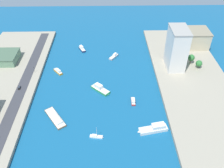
% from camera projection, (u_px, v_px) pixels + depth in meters
% --- Properties ---
extents(ground_plane, '(440.00, 440.00, 0.00)m').
position_uv_depth(ground_plane, '(98.00, 90.00, 230.49)').
color(ground_plane, '#145684').
extents(quay_west, '(70.00, 240.00, 3.14)m').
position_uv_depth(quay_west, '(196.00, 88.00, 231.17)').
color(quay_west, '#9E937F').
rests_on(quay_west, ground_plane).
extents(road_strip, '(9.90, 228.00, 0.15)m').
position_uv_depth(road_strip, '(22.00, 89.00, 227.23)').
color(road_strip, '#38383D').
rests_on(road_strip, quay_east).
extents(patrol_launch_navy, '(9.42, 14.21, 4.22)m').
position_uv_depth(patrol_launch_navy, '(82.00, 49.00, 288.99)').
color(patrol_launch_navy, '#1E284C').
rests_on(patrol_launch_navy, ground_plane).
extents(water_taxi_orange, '(10.93, 12.87, 4.06)m').
position_uv_depth(water_taxi_orange, '(58.00, 71.00, 252.46)').
color(water_taxi_orange, orange).
rests_on(water_taxi_orange, ground_plane).
extents(ferry_white_commuter, '(24.95, 10.75, 6.25)m').
position_uv_depth(ferry_white_commuter, '(154.00, 128.00, 190.01)').
color(ferry_white_commuter, silver).
rests_on(ferry_white_commuter, ground_plane).
extents(tugboat_red, '(3.41, 11.27, 4.04)m').
position_uv_depth(tugboat_red, '(133.00, 101.00, 216.24)').
color(tugboat_red, red).
rests_on(tugboat_red, ground_plane).
extents(barge_flat_brown, '(21.39, 26.33, 3.14)m').
position_uv_depth(barge_flat_brown, '(55.00, 118.00, 200.54)').
color(barge_flat_brown, brown).
rests_on(barge_flat_brown, ground_plane).
extents(ferry_green_doubledeck, '(18.95, 18.45, 6.00)m').
position_uv_depth(ferry_green_doubledeck, '(100.00, 89.00, 229.26)').
color(ferry_green_doubledeck, '#2D8C4C').
rests_on(ferry_green_doubledeck, ground_plane).
extents(yacht_sleek_gray, '(11.56, 14.36, 3.96)m').
position_uv_depth(yacht_sleek_gray, '(114.00, 56.00, 275.74)').
color(yacht_sleek_gray, '#999EA3').
rests_on(yacht_sleek_gray, ground_plane).
extents(sailboat_small_white, '(10.99, 4.13, 11.50)m').
position_uv_depth(sailboat_small_white, '(96.00, 136.00, 185.60)').
color(sailboat_small_white, white).
rests_on(sailboat_small_white, ground_plane).
extents(office_block_beige, '(29.30, 28.27, 19.71)m').
position_uv_depth(office_block_beige, '(195.00, 38.00, 285.86)').
color(office_block_beige, '#C6B793').
rests_on(office_block_beige, quay_west).
extents(terminal_long_green, '(26.50, 28.06, 8.80)m').
position_uv_depth(terminal_long_green, '(5.00, 57.00, 262.32)').
color(terminal_long_green, slate).
rests_on(terminal_long_green, quay_east).
extents(hotel_broad_white, '(17.40, 28.88, 42.67)m').
position_uv_depth(hotel_broad_white, '(177.00, 48.00, 244.02)').
color(hotel_broad_white, silver).
rests_on(hotel_broad_white, quay_west).
extents(suv_black, '(1.90, 4.55, 1.44)m').
position_uv_depth(suv_black, '(19.00, 88.00, 227.14)').
color(suv_black, black).
rests_on(suv_black, road_strip).
extents(traffic_light_waterfront, '(0.36, 0.36, 6.50)m').
position_uv_depth(traffic_light_waterfront, '(34.00, 69.00, 245.57)').
color(traffic_light_waterfront, black).
rests_on(traffic_light_waterfront, quay_east).
extents(park_tree_cluster, '(12.48, 16.17, 10.31)m').
position_uv_depth(park_tree_cluster, '(195.00, 60.00, 254.45)').
color(park_tree_cluster, brown).
rests_on(park_tree_cluster, quay_west).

